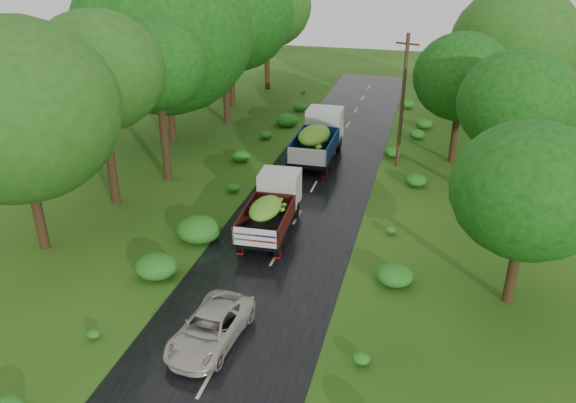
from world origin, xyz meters
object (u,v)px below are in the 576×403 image
(truck_far, at_px, (319,136))
(car, at_px, (210,328))
(utility_pole, at_px, (403,101))
(truck_near, at_px, (272,205))

(truck_far, height_order, car, truck_far)
(car, height_order, utility_pole, utility_pole)
(truck_near, xyz_separation_m, utility_pole, (5.13, 10.13, 2.79))
(truck_near, height_order, utility_pole, utility_pole)
(truck_far, height_order, utility_pole, utility_pole)
(truck_near, distance_m, truck_far, 10.02)
(truck_near, bearing_deg, utility_pole, 60.35)
(car, bearing_deg, truck_near, 96.72)
(utility_pole, bearing_deg, truck_far, -159.05)
(car, relative_size, utility_pole, 0.52)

